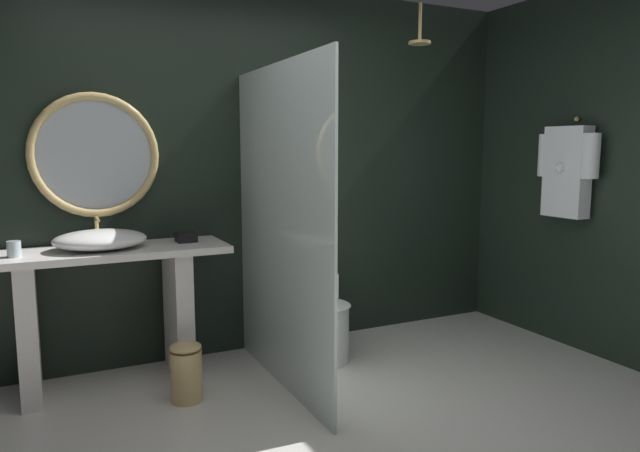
% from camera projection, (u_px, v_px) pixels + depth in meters
% --- Properties ---
extents(back_wall_panel, '(4.80, 0.10, 2.60)m').
position_uv_depth(back_wall_panel, '(225.00, 171.00, 4.06)').
color(back_wall_panel, black).
rests_on(back_wall_panel, ground_plane).
extents(side_wall_right, '(0.10, 2.47, 2.60)m').
position_uv_depth(side_wall_right, '(594.00, 171.00, 4.06)').
color(side_wall_right, black).
rests_on(side_wall_right, ground_plane).
extents(vanity_counter, '(1.47, 0.51, 0.86)m').
position_uv_depth(vanity_counter, '(106.00, 302.00, 3.50)').
color(vanity_counter, silver).
rests_on(vanity_counter, ground_plane).
extents(vessel_sink, '(0.54, 0.44, 0.18)m').
position_uv_depth(vessel_sink, '(100.00, 240.00, 3.43)').
color(vessel_sink, white).
rests_on(vessel_sink, vanity_counter).
extents(tumbler_cup, '(0.07, 0.07, 0.09)m').
position_uv_depth(tumbler_cup, '(14.00, 249.00, 3.19)').
color(tumbler_cup, silver).
rests_on(tumbler_cup, vanity_counter).
extents(tissue_box, '(0.12, 0.12, 0.06)m').
position_uv_depth(tissue_box, '(186.00, 237.00, 3.71)').
color(tissue_box, black).
rests_on(tissue_box, vanity_counter).
extents(round_wall_mirror, '(0.78, 0.05, 0.78)m').
position_uv_depth(round_wall_mirror, '(95.00, 155.00, 3.59)').
color(round_wall_mirror, tan).
extents(shower_glass_panel, '(0.02, 1.44, 1.96)m').
position_uv_depth(shower_glass_panel, '(281.00, 229.00, 3.46)').
color(shower_glass_panel, silver).
rests_on(shower_glass_panel, ground_plane).
extents(rain_shower_head, '(0.16, 0.16, 0.29)m').
position_uv_depth(rain_shower_head, '(420.00, 38.00, 4.16)').
color(rain_shower_head, tan).
extents(hanging_bathrobe, '(0.20, 0.50, 0.71)m').
position_uv_depth(hanging_bathrobe, '(567.00, 168.00, 4.10)').
color(hanging_bathrobe, tan).
extents(toilet, '(0.40, 0.52, 0.56)m').
position_uv_depth(toilet, '(319.00, 321.00, 4.01)').
color(toilet, white).
rests_on(toilet, ground_plane).
extents(waste_bin, '(0.18, 0.18, 0.35)m').
position_uv_depth(waste_bin, '(186.00, 371.00, 3.33)').
color(waste_bin, tan).
rests_on(waste_bin, ground_plane).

